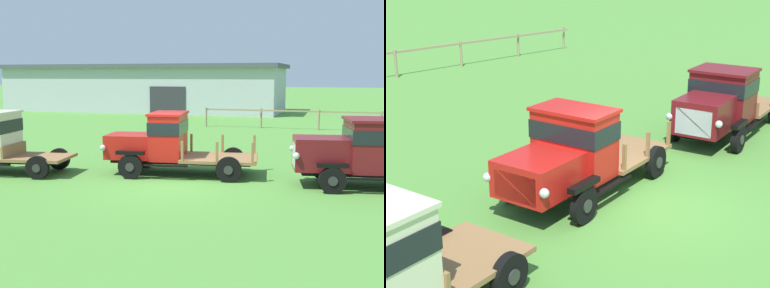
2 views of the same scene
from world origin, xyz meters
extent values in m
plane|color=#518E38|center=(0.00, 0.00, 0.00)|extent=(240.00, 240.00, 0.00)
cube|color=#B2B7BC|center=(-12.98, 28.80, 1.98)|extent=(25.68, 8.26, 3.96)
cube|color=#474C51|center=(-12.98, 28.80, 4.14)|extent=(26.28, 9.06, 0.36)
cube|color=#2D2D33|center=(-9.13, 24.62, 1.20)|extent=(3.20, 0.08, 2.40)
cylinder|color=#997F60|center=(-3.47, 16.61, 0.63)|extent=(0.12, 0.12, 1.26)
cylinder|color=#997F60|center=(0.11, 16.93, 0.63)|extent=(0.12, 0.12, 1.26)
cylinder|color=#997F60|center=(3.71, 16.71, 0.63)|extent=(0.12, 0.12, 1.26)
cylinder|color=#997F60|center=(7.33, 16.76, 0.63)|extent=(0.12, 0.12, 1.26)
cube|color=#997F60|center=(5.63, 16.75, 1.14)|extent=(18.40, 0.08, 0.10)
cylinder|color=black|center=(-4.39, -0.57, 0.39)|extent=(0.79, 0.29, 0.77)
cylinder|color=#2D2D2D|center=(-4.37, -0.67, 0.39)|extent=(0.27, 0.07, 0.27)
cylinder|color=black|center=(-4.64, 1.09, 0.39)|extent=(0.79, 0.29, 0.77)
cylinder|color=#2D2D2D|center=(-4.65, 1.19, 0.39)|extent=(0.27, 0.07, 0.27)
cube|color=black|center=(-6.03, 0.03, 0.47)|extent=(4.20, 1.52, 0.12)
cube|color=black|center=(-6.35, 0.82, 0.45)|extent=(1.50, 0.36, 0.05)
cube|color=olive|center=(-4.81, 0.21, 0.58)|extent=(2.24, 1.99, 0.10)
cube|color=olive|center=(-5.77, 0.07, 0.81)|extent=(0.32, 1.59, 0.44)
cylinder|color=black|center=(-1.52, 0.39, 0.41)|extent=(0.84, 0.28, 0.82)
cylinder|color=#2D2D2D|center=(-1.50, 0.30, 0.41)|extent=(0.29, 0.07, 0.29)
cylinder|color=black|center=(-1.81, 2.37, 0.41)|extent=(0.84, 0.28, 0.82)
cylinder|color=#2D2D2D|center=(-1.82, 2.47, 0.41)|extent=(0.29, 0.07, 0.29)
cylinder|color=black|center=(1.67, 0.86, 0.41)|extent=(0.84, 0.28, 0.82)
cylinder|color=#2D2D2D|center=(1.69, 0.77, 0.41)|extent=(0.29, 0.07, 0.29)
cylinder|color=black|center=(1.38, 2.84, 0.41)|extent=(0.84, 0.28, 0.82)
cylinder|color=#2D2D2D|center=(1.37, 2.94, 0.41)|extent=(0.29, 0.07, 0.29)
cube|color=black|center=(-0.15, 1.61, 0.49)|extent=(4.84, 1.77, 0.12)
cube|color=red|center=(-1.90, 1.35, 0.96)|extent=(1.78, 1.62, 0.81)
cube|color=silver|center=(-2.66, 1.24, 0.92)|extent=(0.22, 1.10, 0.61)
sphere|color=silver|center=(-2.56, 0.49, 0.98)|extent=(0.20, 0.20, 0.20)
sphere|color=silver|center=(-2.78, 1.98, 0.98)|extent=(0.20, 0.20, 0.20)
cube|color=black|center=(-1.52, 0.39, 0.87)|extent=(0.96, 0.33, 0.12)
cube|color=black|center=(-1.81, 2.37, 0.87)|extent=(0.96, 0.33, 0.12)
cube|color=red|center=(-0.60, 1.54, 1.30)|extent=(1.28, 1.89, 1.50)
cube|color=black|center=(-0.60, 1.54, 1.64)|extent=(1.33, 1.94, 0.42)
cube|color=red|center=(-0.60, 1.54, 2.09)|extent=(1.39, 1.99, 0.08)
cube|color=black|center=(-0.35, 0.58, 0.47)|extent=(1.46, 0.35, 0.05)
cube|color=black|center=(-0.64, 2.53, 0.47)|extent=(1.46, 0.35, 0.05)
cube|color=olive|center=(1.16, 1.80, 0.60)|extent=(2.77, 2.34, 0.10)
cube|color=olive|center=(0.18, 0.69, 0.97)|extent=(0.09, 0.09, 0.64)
cube|color=olive|center=(-0.10, 2.57, 0.97)|extent=(0.09, 0.09, 0.64)
cube|color=olive|center=(1.29, 0.86, 0.97)|extent=(0.09, 0.09, 0.64)
cube|color=olive|center=(1.02, 2.74, 0.97)|extent=(0.09, 0.09, 0.64)
cube|color=olive|center=(2.41, 1.02, 0.97)|extent=(0.09, 0.09, 0.64)
cube|color=olive|center=(2.14, 2.90, 0.97)|extent=(0.09, 0.09, 0.64)
cylinder|color=black|center=(4.86, 0.31, 0.39)|extent=(0.80, 0.33, 0.78)
cylinder|color=#2D2D2D|center=(4.88, 0.19, 0.39)|extent=(0.27, 0.08, 0.27)
cylinder|color=black|center=(4.53, 2.21, 0.39)|extent=(0.80, 0.33, 0.78)
cylinder|color=#2D2D2D|center=(4.51, 2.33, 0.39)|extent=(0.27, 0.08, 0.27)
cube|color=maroon|center=(4.46, 1.22, 1.02)|extent=(1.81, 1.61, 0.99)
cube|color=silver|center=(3.70, 1.09, 0.97)|extent=(0.24, 1.06, 0.74)
sphere|color=silver|center=(3.82, 0.37, 1.04)|extent=(0.20, 0.20, 0.20)
sphere|color=silver|center=(3.57, 1.80, 1.04)|extent=(0.20, 0.20, 0.20)
cube|color=black|center=(4.86, 0.31, 0.83)|extent=(0.91, 0.35, 0.12)
cube|color=black|center=(4.53, 2.21, 0.83)|extent=(0.91, 0.35, 0.12)
cube|color=maroon|center=(5.91, 1.47, 1.28)|extent=(1.62, 1.91, 1.50)
cube|color=black|center=(5.91, 1.47, 1.61)|extent=(1.68, 1.96, 0.42)
cube|color=maroon|center=(5.91, 1.47, 2.07)|extent=(1.77, 2.01, 0.08)
cube|color=black|center=(6.21, 0.56, 0.45)|extent=(1.89, 0.46, 0.05)
cube|color=black|center=(5.88, 2.43, 0.45)|extent=(1.89, 0.46, 0.05)
camera|label=1|loc=(5.02, -13.80, 3.41)|focal=45.00mm
camera|label=2|loc=(-9.83, -7.22, 5.48)|focal=55.00mm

